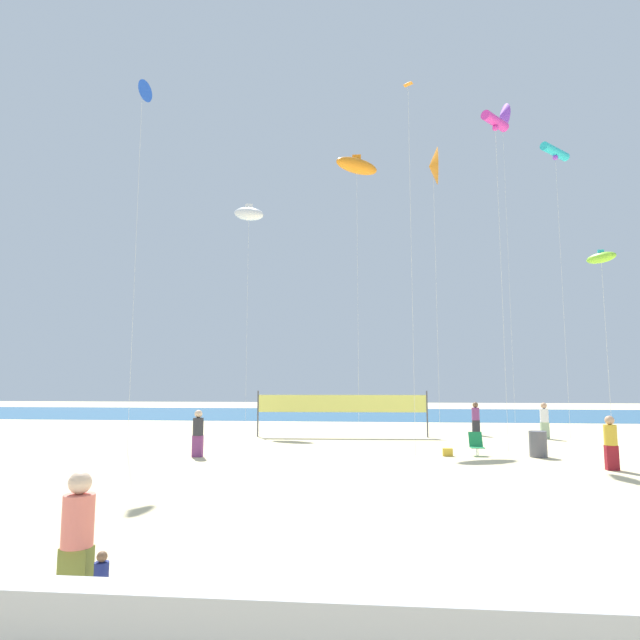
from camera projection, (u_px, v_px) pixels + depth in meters
The scene contains 22 objects.
ground_plane at pixel (320, 473), 16.65m from camera, with size 120.00×120.00×0.00m, color beige.
ocean_band at pixel (354, 414), 48.32m from camera, with size 120.00×20.00×0.01m, color #28608C.
boardwalk_ledge at pixel (203, 632), 5.18m from camera, with size 28.00×0.44×0.80m, color #B7B7BC.
mother_figure at pixel (77, 536), 6.67m from camera, with size 0.39×0.39×1.70m.
toddler_figure at pixel (101, 582), 6.46m from camera, with size 0.18×0.18×0.77m.
beachgoer_plum_shirt at pixel (476, 417), 28.75m from camera, with size 0.41×0.41×1.77m.
beachgoer_white_shirt at pixel (544, 419), 26.97m from camera, with size 0.41×0.41×1.81m.
beachgoer_charcoal_shirt at pixel (198, 432), 20.39m from camera, with size 0.41×0.41×1.77m.
beachgoer_mustard_shirt at pixel (611, 441), 17.30m from camera, with size 0.40×0.40×1.75m.
folding_beach_chair at pixel (476, 443), 20.76m from camera, with size 0.52×0.65×0.89m.
trash_barrel at pixel (538, 444), 20.28m from camera, with size 0.65×0.65×0.98m, color #595960.
volleyball_net at pixel (342, 405), 27.93m from camera, with size 8.97×0.49×2.40m.
beach_handbag at pixel (448, 452), 20.51m from camera, with size 0.37×0.19×0.30m, color gold.
kite_white_inflatable at pixel (249, 214), 36.47m from camera, with size 2.84×2.09×15.10m.
kite_violet_delta at pixel (502, 116), 35.29m from camera, with size 0.70×1.65×21.27m.
kite_orange_diamond at pixel (408, 109), 22.46m from camera, with size 0.51×0.51×15.59m.
kite_orange_inflatable at pixel (357, 166), 30.90m from camera, with size 2.75×1.75×16.06m.
kite_blue_delta at pixel (142, 93), 24.27m from camera, with size 0.58×1.05×16.56m.
kite_magenta_tube at pixel (495, 122), 23.62m from camera, with size 1.45×1.55×14.62m.
kite_orange_delta at pixel (433, 166), 25.76m from camera, with size 0.52×1.82×14.17m.
kite_lime_inflatable at pixel (601, 258), 21.32m from camera, with size 1.09×1.21×8.14m.
kite_cyan_tube at pixel (555, 152), 28.63m from camera, with size 1.98×1.92×15.45m.
Camera 1 is at (1.67, -17.01, 2.82)m, focal length 29.81 mm.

